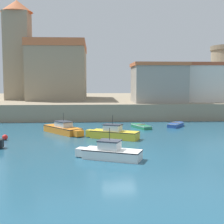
# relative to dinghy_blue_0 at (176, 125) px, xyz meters

# --- Properties ---
(ground_plane) EXTENTS (200.00, 200.00, 0.00)m
(ground_plane) POSITION_rel_dinghy_blue_0_xyz_m (-8.19, -14.49, -0.27)
(ground_plane) COLOR #235670
(quay_seawall) EXTENTS (120.00, 40.00, 2.39)m
(quay_seawall) POSITION_rel_dinghy_blue_0_xyz_m (-8.19, 25.08, 0.92)
(quay_seawall) COLOR gray
(quay_seawall) RESTS_ON ground
(dinghy_blue_0) EXTENTS (2.60, 3.11, 0.58)m
(dinghy_blue_0) POSITION_rel_dinghy_blue_0_xyz_m (0.00, 0.00, 0.00)
(dinghy_blue_0) COLOR #284C9E
(dinghy_blue_0) RESTS_ON ground
(dinghy_green_2) EXTENTS (2.22, 3.55, 0.48)m
(dinghy_green_2) POSITION_rel_dinghy_blue_0_xyz_m (-4.47, -0.79, -0.05)
(dinghy_green_2) COLOR #237A4C
(dinghy_green_2) RESTS_ON ground
(motorboat_white_4) EXTENTS (4.94, 3.03, 2.27)m
(motorboat_white_4) POSITION_rel_dinghy_blue_0_xyz_m (-8.93, -15.35, 0.22)
(motorboat_white_4) COLOR white
(motorboat_white_4) RESTS_ON ground
(motorboat_yellow_5) EXTENTS (5.32, 3.40, 2.31)m
(motorboat_yellow_5) POSITION_rel_dinghy_blue_0_xyz_m (-8.20, -7.38, 0.25)
(motorboat_yellow_5) COLOR yellow
(motorboat_yellow_5) RESTS_ON ground
(motorboat_orange_6) EXTENTS (4.68, 5.42, 2.23)m
(motorboat_orange_6) POSITION_rel_dinghy_blue_0_xyz_m (-13.37, -4.02, 0.22)
(motorboat_orange_6) COLOR orange
(motorboat_orange_6) RESTS_ON ground
(mooring_buoy) EXTENTS (0.53, 0.53, 0.53)m
(mooring_buoy) POSITION_rel_dinghy_blue_0_xyz_m (-18.56, -7.53, -0.01)
(mooring_buoy) COLOR red
(mooring_buoy) RESTS_ON ground
(church) EXTENTS (14.15, 15.76, 16.74)m
(church) POSITION_rel_dinghy_blue_0_xyz_m (-17.37, 19.24, 7.79)
(church) COLOR gray
(church) RESTS_ON quay_seawall
(lighthouse) EXTENTS (2.09, 2.09, 14.19)m
(lighthouse) POSITION_rel_dinghy_blue_0_xyz_m (-24.19, 17.57, 9.02)
(lighthouse) COLOR silver
(lighthouse) RESTS_ON quay_seawall
(harbor_shed_near_wharf) EXTENTS (8.05, 6.96, 5.94)m
(harbor_shed_near_wharf) POSITION_rel_dinghy_blue_0_xyz_m (-0.19, 9.89, 5.11)
(harbor_shed_near_wharf) COLOR gray
(harbor_shed_near_wharf) RESTS_ON quay_seawall
(harbor_shed_mid_row) EXTENTS (8.66, 4.86, 6.04)m
(harbor_shed_mid_row) POSITION_rel_dinghy_blue_0_xyz_m (7.81, 10.42, 5.16)
(harbor_shed_mid_row) COLOR silver
(harbor_shed_mid_row) RESTS_ON quay_seawall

